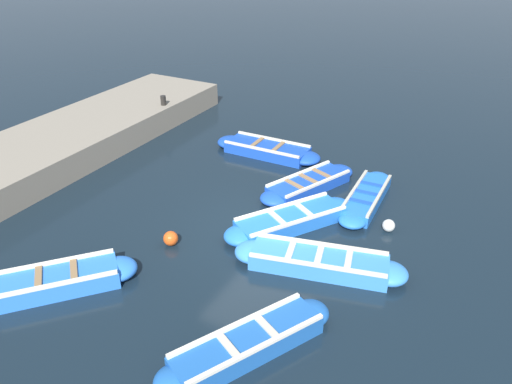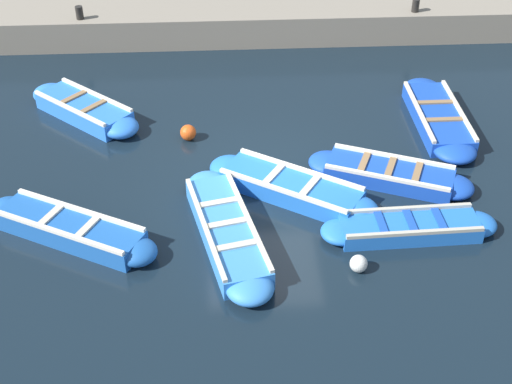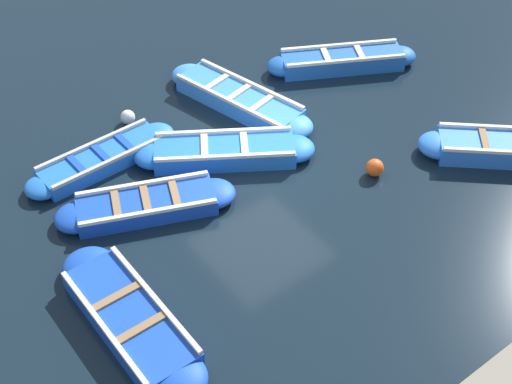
# 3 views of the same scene
# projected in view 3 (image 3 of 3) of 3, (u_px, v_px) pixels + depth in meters

# --- Properties ---
(ground_plane) EXTENTS (120.00, 120.00, 0.00)m
(ground_plane) POSITION_uv_depth(u_px,v_px,m) (262.00, 164.00, 14.46)
(ground_plane) COLOR black
(boat_far_corner) EXTENTS (3.71, 1.03, 0.41)m
(boat_far_corner) POSITION_uv_depth(u_px,v_px,m) (130.00, 319.00, 11.38)
(boat_far_corner) COLOR #1947B7
(boat_far_corner) RESTS_ON ground
(boat_bow_out) EXTENTS (2.32, 3.54, 0.45)m
(boat_bow_out) POSITION_uv_depth(u_px,v_px,m) (342.00, 61.00, 16.95)
(boat_bow_out) COLOR #1E59AD
(boat_bow_out) RESTS_ON ground
(boat_drifting) EXTENTS (2.81, 3.01, 0.46)m
(boat_drifting) POSITION_uv_depth(u_px,v_px,m) (500.00, 148.00, 14.52)
(boat_drifting) COLOR blue
(boat_drifting) RESTS_ON ground
(boat_broadside) EXTENTS (2.06, 3.47, 0.38)m
(boat_broadside) POSITION_uv_depth(u_px,v_px,m) (147.00, 205.00, 13.34)
(boat_broadside) COLOR #1947B7
(boat_broadside) RESTS_ON ground
(boat_alongside) EXTENTS (3.97, 1.69, 0.44)m
(boat_alongside) POSITION_uv_depth(u_px,v_px,m) (239.00, 100.00, 15.79)
(boat_alongside) COLOR #3884E0
(boat_alongside) RESTS_ON ground
(boat_tucked) EXTENTS (2.69, 3.56, 0.43)m
(boat_tucked) POSITION_uv_depth(u_px,v_px,m) (225.00, 152.00, 14.46)
(boat_tucked) COLOR blue
(boat_tucked) RESTS_ON ground
(boat_near_quay) EXTENTS (0.88, 3.36, 0.36)m
(boat_near_quay) POSITION_uv_depth(u_px,v_px,m) (102.00, 159.00, 14.34)
(boat_near_quay) COLOR blue
(boat_near_quay) RESTS_ON ground
(buoy_orange_near) EXTENTS (0.32, 0.32, 0.32)m
(buoy_orange_near) POSITION_uv_depth(u_px,v_px,m) (128.00, 117.00, 15.37)
(buoy_orange_near) COLOR silver
(buoy_orange_near) RESTS_ON ground
(buoy_yellow_far) EXTENTS (0.36, 0.36, 0.36)m
(buoy_yellow_far) POSITION_uv_depth(u_px,v_px,m) (375.00, 168.00, 14.11)
(buoy_yellow_far) COLOR #E05119
(buoy_yellow_far) RESTS_ON ground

